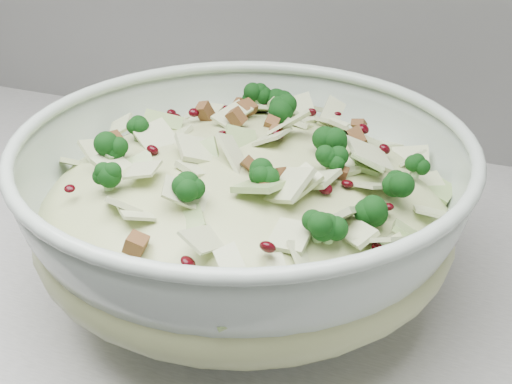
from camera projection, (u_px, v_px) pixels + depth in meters
mixing_bowl at (244, 214)px, 0.66m from camera, size 0.49×0.49×0.17m
salad at (244, 189)px, 0.64m from camera, size 0.42×0.42×0.17m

